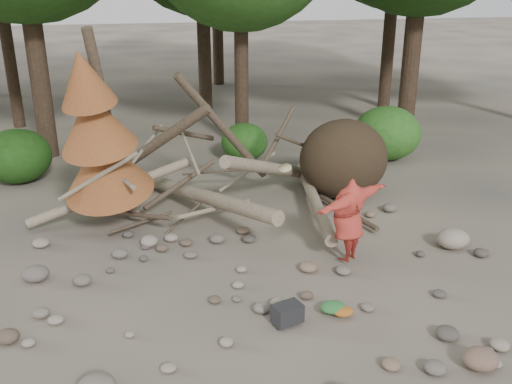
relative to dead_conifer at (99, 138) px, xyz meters
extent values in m
plane|color=#514C44|center=(3.12, -3.37, -2.11)|extent=(120.00, 120.00, 0.00)
ellipsoid|color=#332619|center=(5.72, 0.93, -1.12)|extent=(2.20, 1.87, 1.98)
cylinder|color=gray|center=(2.12, 0.33, -1.56)|extent=(2.61, 5.11, 1.08)
cylinder|color=gray|center=(3.92, 0.83, -1.21)|extent=(3.18, 3.71, 1.90)
cylinder|color=brown|center=(0.92, 1.23, -0.71)|extent=(3.08, 1.91, 2.49)
cylinder|color=gray|center=(4.72, 0.13, -1.76)|extent=(1.13, 4.98, 0.43)
cylinder|color=brown|center=(2.82, 1.43, -0.31)|extent=(2.39, 1.03, 2.89)
cylinder|color=gray|center=(0.12, 0.63, -1.41)|extent=(3.71, 0.86, 1.20)
cylinder|color=#4C3F30|center=(0.62, 0.13, -1.81)|extent=(1.52, 1.70, 0.49)
cylinder|color=gray|center=(3.32, 1.03, -1.31)|extent=(1.57, 0.85, 0.69)
cylinder|color=#4C3F30|center=(4.92, 1.53, -0.91)|extent=(1.92, 1.25, 1.10)
cylinder|color=gray|center=(1.92, 0.83, -0.61)|extent=(0.37, 1.42, 0.85)
cylinder|color=#4C3F30|center=(5.32, -0.17, -1.96)|extent=(0.79, 2.54, 0.12)
cylinder|color=gray|center=(2.32, -0.27, -1.66)|extent=(1.78, 1.11, 0.29)
cylinder|color=#4C3F30|center=(0.22, 0.43, 0.09)|extent=(0.67, 1.13, 4.35)
cone|color=brown|center=(0.06, 0.12, -0.61)|extent=(2.06, 2.13, 1.86)
cone|color=brown|center=(-0.05, -0.09, 0.39)|extent=(1.71, 1.78, 1.65)
cone|color=brown|center=(-0.14, -0.28, 1.29)|extent=(1.23, 1.30, 1.41)
cylinder|color=#38281C|center=(-1.88, 6.13, 2.37)|extent=(0.56, 0.56, 8.96)
cylinder|color=#38281C|center=(4.12, 5.83, 1.46)|extent=(0.44, 0.44, 7.14)
cylinder|color=#38281C|center=(-3.38, 10.13, 1.67)|extent=(0.42, 0.42, 7.56)
cylinder|color=#38281C|center=(3.62, 10.83, 2.16)|extent=(0.52, 0.52, 8.54)
cylinder|color=#38281C|center=(11.12, 10.43, 1.95)|extent=(0.50, 0.50, 8.12)
cylinder|color=#38281C|center=(14.12, 16.63, 1.81)|extent=(0.46, 0.46, 7.84)
ellipsoid|color=#1C4512|center=(-2.38, 3.83, -1.39)|extent=(1.80, 1.80, 1.44)
ellipsoid|color=#255819|center=(3.92, 4.43, -1.55)|extent=(1.40, 1.40, 1.12)
ellipsoid|color=#2F6820|center=(8.12, 3.63, -1.31)|extent=(2.00, 2.00, 1.60)
imported|color=#A82F26|center=(4.57, -2.42, -1.20)|extent=(2.01, 1.56, 1.65)
cylinder|color=tan|center=(3.42, -1.99, -0.23)|extent=(0.30, 0.31, 0.14)
cube|color=black|center=(2.89, -4.22, -1.96)|extent=(0.53, 0.44, 0.31)
ellipsoid|color=#29682F|center=(3.71, -4.09, -2.03)|extent=(0.43, 0.36, 0.16)
ellipsoid|color=#9F571B|center=(3.83, -4.21, -2.05)|extent=(0.35, 0.28, 0.13)
ellipsoid|color=brown|center=(5.29, -5.84, -1.96)|extent=(0.51, 0.46, 0.31)
ellipsoid|color=gray|center=(6.92, -2.29, -1.91)|extent=(0.67, 0.60, 0.40)
ellipsoid|color=#605750|center=(-1.24, -1.88, -1.96)|extent=(0.49, 0.44, 0.29)
camera|label=1|loc=(0.74, -11.70, 3.15)|focal=40.00mm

